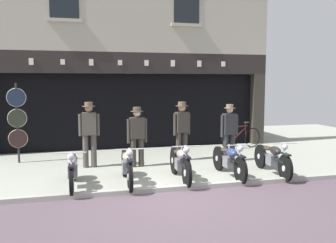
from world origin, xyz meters
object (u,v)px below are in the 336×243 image
object	(u,v)px
motorcycle_right	(272,158)
salesman_left	(89,131)
motorcycle_center_left	(127,165)
salesman_right	(182,128)
shopkeeper_center	(137,134)
motorcycle_center	(180,162)
tyre_sign_pole	(17,119)
motorcycle_left	(73,169)
assistant_far_right	(229,130)
advert_board_near	(170,102)
motorcycle_center_right	(229,160)
leaning_bicycle	(241,138)

from	to	relation	value
motorcycle_right	salesman_left	size ratio (longest dim) A/B	1.15
motorcycle_center_left	salesman_right	world-z (taller)	salesman_right
shopkeeper_center	motorcycle_right	bearing A→B (deg)	147.82
motorcycle_center	shopkeeper_center	bearing A→B (deg)	-62.91
salesman_right	tyre_sign_pole	world-z (taller)	tyre_sign_pole
motorcycle_left	assistant_far_right	xyz separation A→B (m)	(4.43, 1.66, 0.50)
shopkeeper_center	tyre_sign_pole	size ratio (longest dim) A/B	0.72
assistant_far_right	salesman_left	bearing A→B (deg)	-9.51
motorcycle_right	motorcycle_left	bearing A→B (deg)	4.43
assistant_far_right	tyre_sign_pole	xyz separation A→B (m)	(-5.94, 1.33, 0.35)
motorcycle_center_left	assistant_far_right	bearing A→B (deg)	-150.32
motorcycle_left	shopkeeper_center	xyz separation A→B (m)	(1.72, 1.66, 0.49)
assistant_far_right	advert_board_near	world-z (taller)	advert_board_near
shopkeeper_center	tyre_sign_pole	bearing A→B (deg)	-25.98
motorcycle_center_left	tyre_sign_pole	world-z (taller)	tyre_sign_pole
salesman_left	salesman_right	size ratio (longest dim) A/B	1.02
motorcycle_center	salesman_right	distance (m)	2.32
motorcycle_left	tyre_sign_pole	bearing A→B (deg)	-61.01
motorcycle_left	salesman_left	world-z (taller)	salesman_left
assistant_far_right	motorcycle_right	bearing A→B (deg)	98.09
motorcycle_center_right	salesman_left	distance (m)	3.81
motorcycle_right	salesman_right	xyz separation A→B (m)	(-1.72, 2.19, 0.55)
motorcycle_center_left	assistant_far_right	size ratio (longest dim) A/B	1.25
motorcycle_center_left	leaning_bicycle	distance (m)	5.74
salesman_left	salesman_right	bearing A→B (deg)	-172.32
motorcycle_center_left	shopkeeper_center	xyz separation A→B (m)	(0.52, 1.65, 0.47)
motorcycle_left	motorcycle_center_right	size ratio (longest dim) A/B	0.96
shopkeeper_center	advert_board_near	xyz separation A→B (m)	(1.68, 2.91, 0.70)
motorcycle_center	shopkeeper_center	size ratio (longest dim) A/B	1.21
motorcycle_center	advert_board_near	xyz separation A→B (m)	(0.95, 4.58, 1.18)
motorcycle_center_left	motorcycle_left	bearing A→B (deg)	3.46
motorcycle_center_right	motorcycle_right	world-z (taller)	motorcycle_right
motorcycle_right	assistant_far_right	size ratio (longest dim) A/B	1.23
salesman_left	assistant_far_right	world-z (taller)	salesman_left
motorcycle_center	assistant_far_right	bearing A→B (deg)	-136.66
assistant_far_right	motorcycle_left	bearing A→B (deg)	14.60
shopkeeper_center	assistant_far_right	world-z (taller)	assistant_far_right
assistant_far_right	leaning_bicycle	world-z (taller)	assistant_far_right
motorcycle_center_left	motorcycle_center_right	distance (m)	2.51
shopkeeper_center	motorcycle_left	bearing A→B (deg)	40.39
tyre_sign_pole	leaning_bicycle	xyz separation A→B (m)	(7.24, 0.54, -0.90)
motorcycle_center	motorcycle_right	world-z (taller)	motorcycle_center
assistant_far_right	motorcycle_center	bearing A→B (deg)	34.21
motorcycle_center_left	salesman_left	xyz separation A→B (m)	(-0.75, 1.89, 0.56)
advert_board_near	motorcycle_center	bearing A→B (deg)	-101.67
motorcycle_center	motorcycle_center_right	bearing A→B (deg)	-176.04
motorcycle_center	tyre_sign_pole	world-z (taller)	tyre_sign_pole
advert_board_near	tyre_sign_pole	bearing A→B (deg)	-162.07
motorcycle_left	leaning_bicycle	size ratio (longest dim) A/B	1.15
assistant_far_right	tyre_sign_pole	bearing A→B (deg)	-18.51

